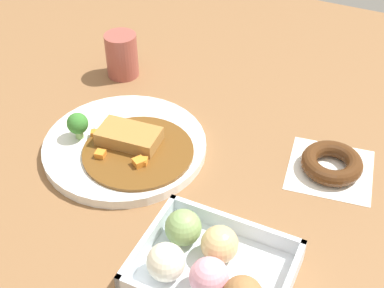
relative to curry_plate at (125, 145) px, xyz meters
The scene contains 5 objects.
ground_plane 0.13m from the curry_plate, 24.81° to the right, with size 1.60×1.60×0.00m, color brown.
curry_plate is the anchor object (origin of this frame).
donut_box 0.30m from the curry_plate, 37.31° to the right, with size 0.21×0.17×0.07m.
chocolate_ring_donut 0.36m from the curry_plate, 17.32° to the left, with size 0.16×0.16×0.03m.
coffee_mug 0.25m from the curry_plate, 121.73° to the left, with size 0.07×0.07×0.09m, color #9E4C42.
Camera 1 is at (0.30, -0.54, 0.62)m, focal length 49.64 mm.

